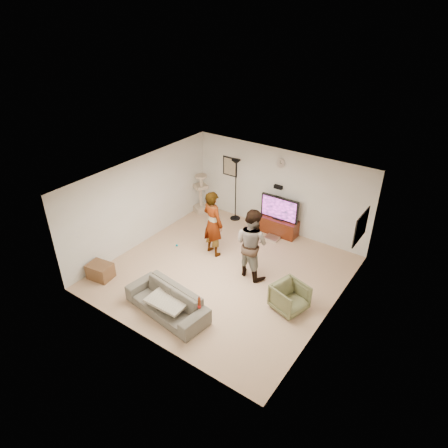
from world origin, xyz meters
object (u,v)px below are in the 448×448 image
Objects in this scene: cat_tree at (201,193)px; beer_bottle at (199,303)px; side_table at (100,271)px; armchair at (290,297)px; tv at (280,208)px; tv_stand at (278,226)px; person_right at (252,243)px; person_left at (213,224)px; floor_lamp at (236,190)px; sofa at (167,302)px.

beer_bottle is at bearing -52.26° from cat_tree.
side_table is at bearing -179.65° from beer_bottle.
cat_tree is 5.17m from armchair.
tv is 4.45m from beer_bottle.
armchair is (1.78, -2.77, 0.08)m from tv_stand.
tv is at bearing -69.49° from person_right.
beer_bottle reaches higher than tv_stand.
tv_stand is at bearing 97.00° from beer_bottle.
armchair is (1.39, -0.61, -0.59)m from person_right.
person_right reaches higher than cat_tree.
beer_bottle is at bearing 0.35° from side_table.
person_left is at bearing 56.80° from side_table.
floor_lamp reaches higher than tv.
floor_lamp is 1.48× the size of cat_tree.
floor_lamp reaches higher than armchair.
person_right is 0.91× the size of sofa.
sofa is 2.21m from side_table.
armchair is at bearing 44.21° from sofa.
person_right is 3.82m from side_table.
tv is 0.63× the size of person_left.
person_left is 1.00× the size of person_right.
sofa reaches higher than tv_stand.
floor_lamp is 2.90m from person_right.
sofa is at bearing 81.21° from person_right.
side_table is (-2.58, -4.44, -0.63)m from tv.
tv is 2.72m from cat_tree.
person_left is (-0.95, -1.94, 0.68)m from tv_stand.
side_table is at bearing -172.58° from sofa.
person_right is 2.46m from sofa.
beer_bottle is 0.43× the size of side_table.
side_table is at bearing -120.21° from tv.
person_right is at bearing 77.94° from sofa.
floor_lamp is 4.90m from beer_bottle.
cat_tree is 5.26× the size of beer_bottle.
person_left is at bearing -116.07° from tv.
floor_lamp is 4.37m from armchair.
cat_tree is 4.80m from sofa.
tv_stand is 1.69m from floor_lamp.
person_right is (0.39, -2.17, 0.09)m from tv.
tv is at bearing 91.99° from sofa.
armchair reaches higher than side_table.
person_right is 1.63m from armchair.
side_table is (-3.13, -0.02, -0.52)m from beer_bottle.
cat_tree reaches higher than beer_bottle.
floor_lamp is 2.03m from person_left.
person_left is (1.75, -1.71, 0.26)m from cat_tree.
cat_tree is at bearing -21.84° from person_right.
floor_lamp reaches higher than tv_stand.
side_table is (0.12, -4.21, -0.46)m from cat_tree.
beer_bottle is at bearing -83.00° from tv.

